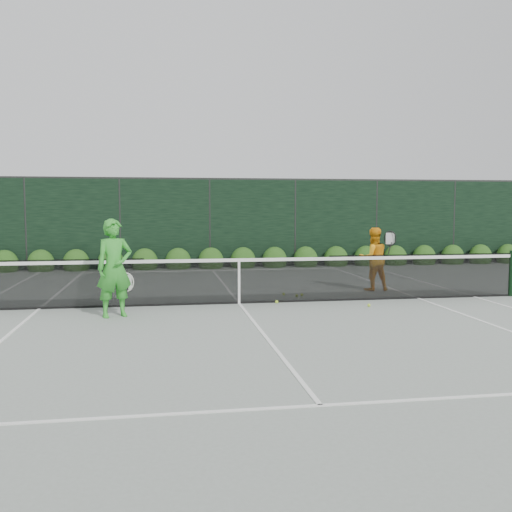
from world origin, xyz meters
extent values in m
plane|color=gray|center=(0.00, 0.00, 0.00)|extent=(80.00, 80.00, 0.00)
cylinder|color=black|center=(6.40, 0.00, 0.54)|extent=(0.10, 0.10, 1.07)
cube|color=black|center=(-4.20, 0.00, 0.51)|extent=(4.40, 0.01, 1.02)
cube|color=black|center=(0.00, 0.00, 0.48)|extent=(4.00, 0.01, 0.96)
cube|color=black|center=(4.20, 0.00, 0.51)|extent=(4.40, 0.01, 1.02)
cube|color=white|center=(0.00, 0.00, 0.94)|extent=(12.80, 0.03, 0.07)
cube|color=black|center=(0.00, 0.00, 0.02)|extent=(12.80, 0.02, 0.04)
cube|color=white|center=(0.00, 0.00, 0.46)|extent=(0.05, 0.03, 0.91)
imported|color=green|center=(-2.52, -1.05, 0.93)|extent=(0.79, 0.65, 1.86)
torus|color=beige|center=(-2.32, -0.95, 0.64)|extent=(0.30, 0.04, 0.30)
cylinder|color=black|center=(-2.32, -0.95, 0.40)|extent=(0.10, 0.03, 0.30)
imported|color=#F7A014|center=(3.56, 1.40, 0.78)|extent=(0.77, 0.61, 1.57)
torus|color=black|center=(3.91, 1.20, 1.31)|extent=(0.27, 0.18, 0.30)
cylinder|color=black|center=(3.91, 1.20, 1.07)|extent=(0.10, 0.03, 0.30)
cube|color=white|center=(5.49, 0.00, 0.01)|extent=(0.06, 23.77, 0.01)
cube|color=white|center=(-4.12, 0.00, 0.01)|extent=(0.06, 23.77, 0.01)
cube|color=white|center=(4.12, 0.00, 0.01)|extent=(0.06, 23.77, 0.01)
cube|color=white|center=(0.00, 11.88, 0.01)|extent=(11.03, 0.06, 0.01)
cube|color=white|center=(0.00, 6.40, 0.01)|extent=(8.23, 0.06, 0.01)
cube|color=white|center=(0.00, -6.40, 0.01)|extent=(8.23, 0.06, 0.01)
cube|color=white|center=(0.00, 0.00, 0.01)|extent=(0.06, 12.80, 0.01)
cube|color=black|center=(0.00, 7.50, 1.50)|extent=(32.00, 0.06, 3.00)
cube|color=#262826|center=(0.00, 7.50, 3.03)|extent=(32.00, 0.06, 0.06)
cylinder|color=#262826|center=(-6.00, 7.50, 1.50)|extent=(0.08, 0.08, 3.00)
cylinder|color=#262826|center=(-3.00, 7.50, 1.50)|extent=(0.08, 0.08, 3.00)
cylinder|color=#262826|center=(0.00, 7.50, 1.50)|extent=(0.08, 0.08, 3.00)
cylinder|color=#262826|center=(3.00, 7.50, 1.50)|extent=(0.08, 0.08, 3.00)
cylinder|color=#262826|center=(6.00, 7.50, 1.50)|extent=(0.08, 0.08, 3.00)
cylinder|color=#262826|center=(9.00, 7.50, 1.50)|extent=(0.08, 0.08, 3.00)
ellipsoid|color=#1A3B10|center=(-6.60, 7.15, 0.23)|extent=(0.86, 0.65, 0.94)
ellipsoid|color=#1A3B10|center=(-5.50, 7.15, 0.23)|extent=(0.86, 0.65, 0.94)
ellipsoid|color=#1A3B10|center=(-4.40, 7.15, 0.23)|extent=(0.86, 0.65, 0.94)
ellipsoid|color=#1A3B10|center=(-3.30, 7.15, 0.23)|extent=(0.86, 0.65, 0.94)
ellipsoid|color=#1A3B10|center=(-2.20, 7.15, 0.23)|extent=(0.86, 0.65, 0.94)
ellipsoid|color=#1A3B10|center=(-1.10, 7.15, 0.23)|extent=(0.86, 0.65, 0.94)
ellipsoid|color=#1A3B10|center=(0.00, 7.15, 0.23)|extent=(0.86, 0.65, 0.94)
ellipsoid|color=#1A3B10|center=(1.10, 7.15, 0.23)|extent=(0.86, 0.65, 0.94)
ellipsoid|color=#1A3B10|center=(2.20, 7.15, 0.23)|extent=(0.86, 0.65, 0.94)
ellipsoid|color=#1A3B10|center=(3.30, 7.15, 0.23)|extent=(0.86, 0.65, 0.94)
ellipsoid|color=#1A3B10|center=(4.40, 7.15, 0.23)|extent=(0.86, 0.65, 0.94)
ellipsoid|color=#1A3B10|center=(5.50, 7.15, 0.23)|extent=(0.86, 0.65, 0.94)
ellipsoid|color=#1A3B10|center=(6.60, 7.15, 0.23)|extent=(0.86, 0.65, 0.94)
ellipsoid|color=#1A3B10|center=(7.70, 7.15, 0.23)|extent=(0.86, 0.65, 0.94)
ellipsoid|color=#1A3B10|center=(8.80, 7.15, 0.23)|extent=(0.86, 0.65, 0.94)
ellipsoid|color=#1A3B10|center=(9.90, 7.15, 0.23)|extent=(0.86, 0.65, 0.94)
ellipsoid|color=#1A3B10|center=(11.00, 7.15, 0.23)|extent=(0.86, 0.65, 0.94)
sphere|color=#C1EC34|center=(1.43, 0.66, 0.03)|extent=(0.07, 0.07, 0.07)
sphere|color=#C1EC34|center=(2.63, -0.82, 0.03)|extent=(0.07, 0.07, 0.07)
sphere|color=#C1EC34|center=(1.19, 0.97, 0.03)|extent=(0.07, 0.07, 0.07)
sphere|color=#C1EC34|center=(0.81, -0.10, 0.03)|extent=(0.07, 0.07, 0.07)
sphere|color=#C1EC34|center=(1.58, 0.76, 0.03)|extent=(0.07, 0.07, 0.07)
camera|label=1|loc=(-1.62, -12.04, 2.09)|focal=40.00mm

